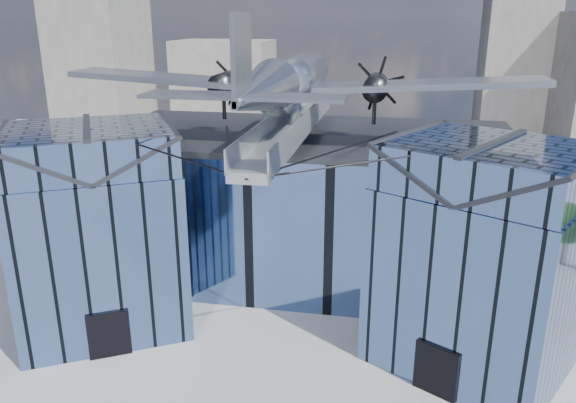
# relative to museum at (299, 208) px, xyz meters

# --- Properties ---
(ground_plane) EXTENTS (120.00, 120.00, 0.00)m
(ground_plane) POSITION_rel_museum_xyz_m (-0.00, -5.82, -5.54)
(ground_plane) COLOR gray
(museum) EXTENTS (32.88, 24.50, 17.60)m
(museum) POSITION_rel_museum_xyz_m (0.00, 0.00, 0.00)
(museum) COLOR #4A6698
(museum) RESTS_ON ground
(bg_towers) EXTENTS (77.00, 24.50, 26.00)m
(bg_towers) POSITION_rel_museum_xyz_m (1.45, 44.67, 4.47)
(bg_towers) COLOR slate
(bg_towers) RESTS_ON ground
(tree_side_w) EXTENTS (4.07, 4.07, 5.03)m
(tree_side_w) POSITION_rel_museum_xyz_m (-20.41, 1.41, -2.13)
(tree_side_w) COLOR #321E14
(tree_side_w) RESTS_ON ground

